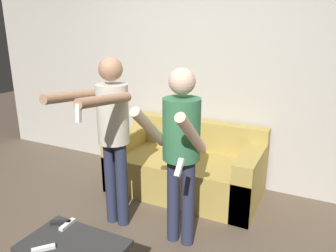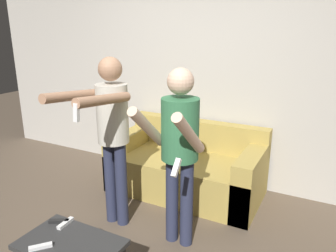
{
  "view_description": "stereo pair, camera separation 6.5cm",
  "coord_description": "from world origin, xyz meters",
  "px_view_note": "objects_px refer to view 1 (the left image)",
  "views": [
    {
      "loc": [
        1.41,
        -1.81,
        1.83
      ],
      "look_at": [
        0.06,
        0.91,
        0.91
      ],
      "focal_mm": 35.0,
      "sensor_mm": 36.0,
      "label": 1
    },
    {
      "loc": [
        1.46,
        -1.78,
        1.83
      ],
      "look_at": [
        0.06,
        0.91,
        0.91
      ],
      "focal_mm": 35.0,
      "sensor_mm": 36.0,
      "label": 2
    }
  ],
  "objects_px": {
    "person_standing_right": "(180,142)",
    "coffee_table": "(74,250)",
    "couch": "(186,168)",
    "remote_far": "(67,224)",
    "remote_near": "(43,248)",
    "remote_mid": "(61,223)",
    "person_standing_left": "(111,126)"
  },
  "relations": [
    {
      "from": "remote_near",
      "to": "remote_mid",
      "type": "bearing_deg",
      "value": 112.34
    },
    {
      "from": "couch",
      "to": "person_standing_right",
      "type": "distance_m",
      "value": 1.18
    },
    {
      "from": "remote_mid",
      "to": "remote_far",
      "type": "height_order",
      "value": "same"
    },
    {
      "from": "person_standing_right",
      "to": "remote_near",
      "type": "height_order",
      "value": "person_standing_right"
    },
    {
      "from": "person_standing_right",
      "to": "coffee_table",
      "type": "xyz_separation_m",
      "value": [
        -0.42,
        -0.85,
        -0.59
      ]
    },
    {
      "from": "couch",
      "to": "remote_mid",
      "type": "relative_size",
      "value": 11.34
    },
    {
      "from": "remote_mid",
      "to": "coffee_table",
      "type": "bearing_deg",
      "value": -29.91
    },
    {
      "from": "couch",
      "to": "remote_near",
      "type": "xyz_separation_m",
      "value": [
        -0.21,
        -1.9,
        0.15
      ]
    },
    {
      "from": "coffee_table",
      "to": "remote_far",
      "type": "distance_m",
      "value": 0.24
    },
    {
      "from": "couch",
      "to": "remote_far",
      "type": "bearing_deg",
      "value": -99.33
    },
    {
      "from": "person_standing_left",
      "to": "person_standing_right",
      "type": "distance_m",
      "value": 0.67
    },
    {
      "from": "remote_far",
      "to": "remote_near",
      "type": "bearing_deg",
      "value": -79.46
    },
    {
      "from": "person_standing_right",
      "to": "coffee_table",
      "type": "bearing_deg",
      "value": -116.1
    },
    {
      "from": "couch",
      "to": "remote_near",
      "type": "relative_size",
      "value": 12.31
    },
    {
      "from": "coffee_table",
      "to": "remote_far",
      "type": "height_order",
      "value": "remote_far"
    },
    {
      "from": "person_standing_left",
      "to": "remote_far",
      "type": "height_order",
      "value": "person_standing_left"
    },
    {
      "from": "remote_near",
      "to": "person_standing_right",
      "type": "bearing_deg",
      "value": 61.08
    },
    {
      "from": "couch",
      "to": "person_standing_right",
      "type": "relative_size",
      "value": 1.1
    },
    {
      "from": "person_standing_right",
      "to": "remote_near",
      "type": "bearing_deg",
      "value": -118.92
    },
    {
      "from": "remote_far",
      "to": "coffee_table",
      "type": "bearing_deg",
      "value": -38.35
    },
    {
      "from": "person_standing_right",
      "to": "remote_near",
      "type": "xyz_separation_m",
      "value": [
        -0.55,
        -0.99,
        -0.52
      ]
    },
    {
      "from": "couch",
      "to": "person_standing_left",
      "type": "xyz_separation_m",
      "value": [
        -0.33,
        -0.92,
        0.71
      ]
    },
    {
      "from": "remote_near",
      "to": "remote_far",
      "type": "distance_m",
      "value": 0.29
    },
    {
      "from": "remote_near",
      "to": "person_standing_left",
      "type": "bearing_deg",
      "value": 97.0
    },
    {
      "from": "person_standing_left",
      "to": "remote_mid",
      "type": "distance_m",
      "value": 0.9
    },
    {
      "from": "couch",
      "to": "person_standing_left",
      "type": "distance_m",
      "value": 1.21
    },
    {
      "from": "remote_far",
      "to": "remote_mid",
      "type": "bearing_deg",
      "value": -176.59
    },
    {
      "from": "couch",
      "to": "remote_near",
      "type": "height_order",
      "value": "couch"
    },
    {
      "from": "remote_near",
      "to": "remote_far",
      "type": "height_order",
      "value": "same"
    },
    {
      "from": "person_standing_right",
      "to": "remote_near",
      "type": "relative_size",
      "value": 11.21
    },
    {
      "from": "remote_near",
      "to": "remote_far",
      "type": "xyz_separation_m",
      "value": [
        -0.05,
        0.28,
        0.0
      ]
    },
    {
      "from": "coffee_table",
      "to": "remote_mid",
      "type": "relative_size",
      "value": 4.73
    }
  ]
}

